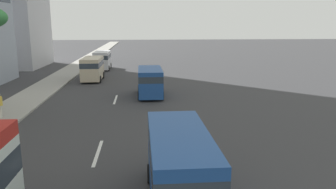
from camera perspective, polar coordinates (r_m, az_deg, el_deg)
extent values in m
plane|color=#38383A|center=(34.73, -8.24, 2.33)|extent=(198.00, 198.00, 0.00)
cube|color=#9E9B93|center=(35.83, -19.53, 2.17)|extent=(162.00, 3.10, 0.15)
cube|color=silver|center=(15.76, -12.33, -10.05)|extent=(3.20, 0.16, 0.01)
cube|color=silver|center=(26.33, -9.29, -0.87)|extent=(3.20, 0.16, 0.01)
cube|color=beige|center=(35.73, -13.24, 4.57)|extent=(4.83, 1.91, 2.28)
cube|color=#2D3842|center=(35.67, -13.28, 5.37)|extent=(4.84, 1.91, 0.55)
cylinder|color=black|center=(34.33, -12.00, 2.68)|extent=(0.72, 0.24, 0.72)
cylinder|color=black|center=(34.60, -14.98, 2.60)|extent=(0.72, 0.24, 0.72)
cylinder|color=black|center=(37.17, -11.46, 3.42)|extent=(0.72, 0.24, 0.72)
cylinder|color=black|center=(37.42, -14.23, 3.35)|extent=(0.72, 0.24, 0.72)
cube|color=silver|center=(44.33, -11.57, 6.04)|extent=(4.76, 1.92, 2.22)
cube|color=#2D3842|center=(44.28, -11.59, 6.67)|extent=(4.77, 1.93, 0.53)
cylinder|color=black|center=(42.93, -10.52, 4.62)|extent=(0.72, 0.24, 0.72)
cylinder|color=black|center=(43.15, -12.93, 4.55)|extent=(0.72, 0.24, 0.72)
cylinder|color=black|center=(45.75, -10.17, 5.09)|extent=(0.72, 0.24, 0.72)
cylinder|color=black|center=(45.96, -12.45, 5.03)|extent=(0.72, 0.24, 0.72)
cube|color=#1E478C|center=(27.06, -3.19, 2.36)|extent=(4.73, 1.94, 2.14)
cube|color=#2D3842|center=(26.98, -3.20, 3.34)|extent=(4.74, 1.95, 0.51)
cylinder|color=black|center=(28.61, -5.10, 1.02)|extent=(0.72, 0.24, 0.72)
cylinder|color=black|center=(28.66, -1.41, 1.08)|extent=(0.72, 0.24, 0.72)
cylinder|color=black|center=(25.84, -5.12, -0.20)|extent=(0.72, 0.24, 0.72)
cylinder|color=black|center=(25.89, -1.03, -0.13)|extent=(0.72, 0.24, 0.72)
cube|color=#1E478C|center=(10.83, 2.01, -12.61)|extent=(5.30, 1.92, 2.32)
cube|color=#2D3842|center=(10.62, 2.03, -10.12)|extent=(5.31, 1.92, 0.56)
cylinder|color=black|center=(12.63, -3.13, -13.83)|extent=(0.72, 0.24, 0.72)
cylinder|color=black|center=(12.80, 5.27, -13.49)|extent=(0.72, 0.24, 0.72)
cylinder|color=beige|center=(22.95, -27.69, -2.74)|extent=(0.14, 0.14, 0.76)
cylinder|color=beige|center=(23.09, -27.54, -2.64)|extent=(0.14, 0.14, 0.76)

